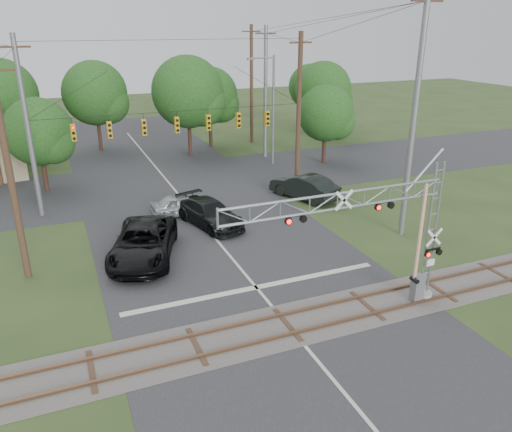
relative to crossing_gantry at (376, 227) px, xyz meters
name	(u,v)px	position (x,y,z in m)	size (l,w,h in m)	color
ground	(310,352)	(-3.84, -1.65, -4.08)	(160.00, 160.00, 0.00)	#2C3C1B
road_main	(226,251)	(-3.84, 8.35, -4.07)	(14.00, 90.00, 0.02)	#27282A
road_cross	(169,183)	(-3.84, 22.35, -4.07)	(90.00, 12.00, 0.02)	#27282A
railroad_track	(288,325)	(-3.84, 0.35, -4.05)	(90.00, 3.20, 0.17)	#48453F
crossing_gantry	(376,227)	(0.00, 0.00, 0.00)	(10.42, 0.84, 6.54)	#999993
traffic_signal_span	(189,120)	(-2.96, 18.35, 1.59)	(19.34, 0.36, 11.50)	slate
pickup_black	(143,243)	(-8.22, 9.23, -3.15)	(3.09, 6.71, 1.86)	black
car_dark	(210,213)	(-3.44, 12.46, -3.28)	(2.24, 5.52, 1.60)	black
sedan_silver	(182,204)	(-4.58, 15.00, -3.37)	(1.68, 4.18, 1.42)	#94989B
suv_dark	(304,187)	(4.47, 14.82, -3.19)	(1.90, 5.44, 1.79)	black
streetlight	(271,105)	(6.10, 24.44, 1.24)	(2.54, 0.26, 9.51)	slate
utility_poles	(204,107)	(-1.20, 20.43, 2.06)	(26.09, 27.10, 13.79)	#3A271B
treeline	(117,99)	(-6.13, 31.65, 1.50)	(48.68, 20.78, 9.92)	#321F17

